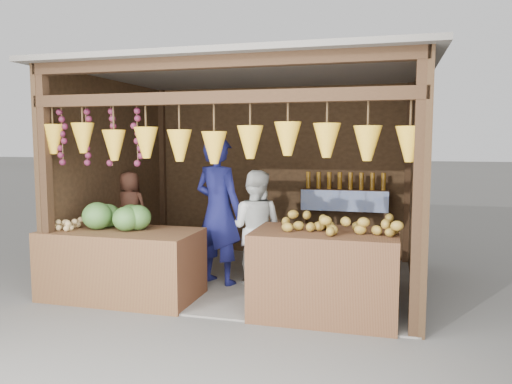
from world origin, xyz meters
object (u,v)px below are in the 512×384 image
man_standing (218,211)px  woman_standing (255,228)px  counter_right (325,274)px  vendor_seated (130,209)px  counter_left (122,264)px

man_standing → woman_standing: bearing=-149.4°
counter_right → woman_standing: bearing=137.4°
counter_right → man_standing: bearing=150.3°
counter_right → vendor_seated: 3.26m
counter_right → vendor_seated: bearing=155.3°
man_standing → woman_standing: 0.50m
counter_right → man_standing: man_standing is taller
counter_left → man_standing: (0.88, 0.81, 0.53)m
counter_left → vendor_seated: vendor_seated is taller
counter_right → vendor_seated: size_ratio=1.36×
counter_left → man_standing: man_standing is taller
woman_standing → vendor_seated: bearing=-10.3°
man_standing → woman_standing: size_ratio=1.29×
woman_standing → counter_right: bearing=140.1°
counter_right → man_standing: size_ratio=0.78×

